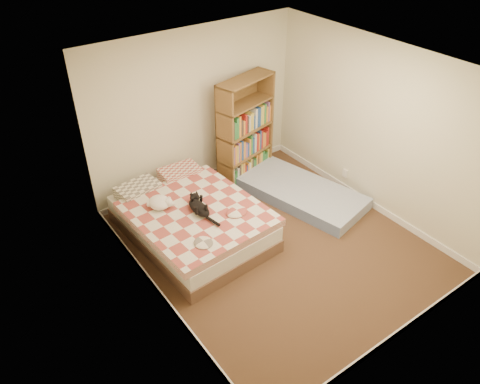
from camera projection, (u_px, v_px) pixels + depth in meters
room at (279, 170)px, 5.77m from camera, size 3.51×4.01×2.51m
bed at (190, 219)px, 6.49m from camera, size 1.69×2.24×0.57m
bookshelf at (244, 143)px, 7.57m from camera, size 1.11×0.59×1.71m
floor_mattress at (298, 191)px, 7.33m from camera, size 1.39×2.25×0.19m
black_cat at (198, 207)px, 6.17m from camera, size 0.31×0.72×0.16m
white_dog at (160, 202)px, 6.24m from camera, size 0.32×0.32×0.15m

